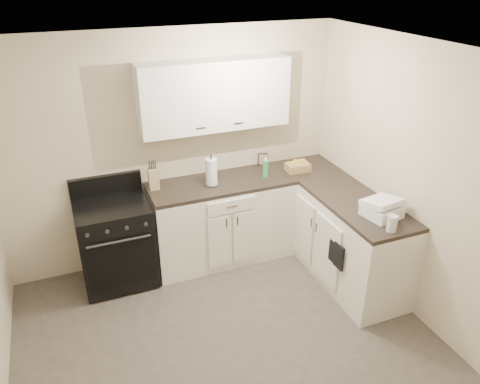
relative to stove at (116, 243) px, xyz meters
name	(u,v)px	position (x,y,z in m)	size (l,w,h in m)	color
floor	(236,358)	(0.73, -1.48, -0.46)	(3.60, 3.60, 0.00)	#473F38
ceiling	(234,61)	(0.73, -1.48, 2.04)	(3.60, 3.60, 0.00)	white
wall_back	(173,151)	(0.73, 0.32, 0.79)	(3.60, 3.60, 0.00)	beige
wall_right	(428,193)	(2.53, -1.48, 0.79)	(3.60, 3.60, 0.00)	beige
base_cabinets_back	(222,222)	(1.16, 0.02, -0.01)	(1.55, 0.60, 0.90)	white
base_cabinets_right	(337,231)	(2.23, -0.63, -0.01)	(0.60, 1.90, 0.90)	white
countertop_back	(221,183)	(1.16, 0.02, 0.46)	(1.55, 0.60, 0.04)	black
countertop_right	(341,192)	(2.23, -0.63, 0.46)	(0.60, 1.90, 0.04)	black
upper_cabinets	(214,95)	(1.16, 0.18, 1.38)	(1.55, 0.30, 0.70)	white
stove	(116,243)	(0.00, 0.00, 0.00)	(0.72, 0.62, 0.88)	black
knife_block	(154,179)	(0.46, 0.13, 0.59)	(0.10, 0.09, 0.22)	tan
paper_towel	(211,172)	(1.05, 0.00, 0.63)	(0.12, 0.12, 0.29)	white
soap_bottle	(266,169)	(1.65, -0.03, 0.58)	(0.06, 0.06, 0.19)	#399558
picture_frame	(263,159)	(1.77, 0.28, 0.55)	(0.11, 0.01, 0.14)	black
wicker_basket	(298,167)	(2.06, -0.02, 0.52)	(0.26, 0.17, 0.09)	tan
countertop_grill	(382,211)	(2.28, -1.22, 0.54)	(0.30, 0.28, 0.11)	white
glass_jar	(392,223)	(2.19, -1.48, 0.55)	(0.09, 0.09, 0.15)	silver
oven_mitt_near	(339,256)	(1.91, -1.15, 0.08)	(0.02, 0.15, 0.26)	black
oven_mitt_far	(333,252)	(1.91, -1.06, 0.07)	(0.02, 0.13, 0.22)	black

